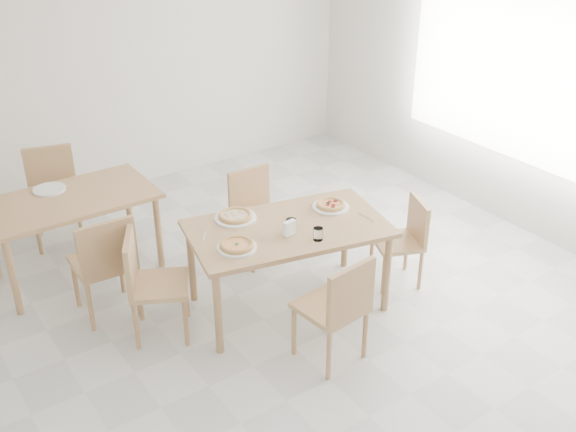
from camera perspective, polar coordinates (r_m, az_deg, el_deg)
room at (r=6.72m, az=20.62°, el=10.47°), size 7.28×7.00×7.00m
main_table at (r=5.37m, az=0.00°, el=-1.62°), size 1.72×1.20×0.75m
chair_south at (r=4.86m, az=4.31°, el=-7.47°), size 0.48×0.48×0.88m
chair_north at (r=6.18m, az=-2.80°, el=0.66°), size 0.44×0.44×0.85m
chair_west at (r=5.24m, az=-11.78°, el=-5.23°), size 0.58×0.58×0.87m
chair_east at (r=5.89m, az=9.94°, el=-1.63°), size 0.51×0.51×0.78m
plate_margherita at (r=5.04m, az=-4.34°, el=-2.67°), size 0.30×0.30×0.02m
plate_mushroom at (r=5.45m, az=-4.47°, el=-0.18°), size 0.34×0.34×0.02m
plate_pepperoni at (r=5.62m, az=3.63°, el=0.78°), size 0.31×0.31×0.02m
pizza_margherita at (r=5.03m, az=-4.35°, el=-2.45°), size 0.31×0.31×0.03m
pizza_mushroom at (r=5.44m, az=-4.48°, el=0.04°), size 0.30×0.30×0.03m
pizza_pepperoni at (r=5.61m, az=3.63°, el=0.99°), size 0.31×0.31×0.03m
tumbler_a at (r=5.23m, az=0.26°, el=-0.82°), size 0.08×0.08×0.11m
tumbler_b at (r=5.13m, az=2.56°, el=-1.53°), size 0.08×0.08×0.10m
napkin_holder at (r=5.17m, az=0.13°, el=-1.09°), size 0.12×0.07×0.13m
fork_a at (r=5.24m, az=-7.08°, el=-1.65°), size 0.10×0.15×0.01m
fork_b at (r=5.50m, az=6.64°, el=-0.08°), size 0.02×0.18×0.01m
second_table at (r=6.12m, az=-17.91°, el=0.76°), size 1.43×0.83×0.75m
chair_back_s at (r=5.50m, az=-15.23°, el=-3.61°), size 0.47×0.47×0.92m
chair_back_n at (r=6.84m, az=-19.28°, el=2.22°), size 0.56×0.56×0.92m
plate_empty at (r=6.27m, az=-19.55°, el=2.14°), size 0.28×0.28×0.02m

